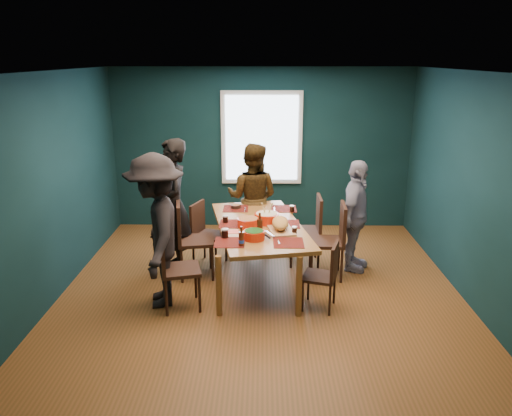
# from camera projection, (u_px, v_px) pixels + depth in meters

# --- Properties ---
(room) EXTENTS (5.01, 5.01, 2.71)m
(room) POSITION_uv_depth(u_px,v_px,m) (261.00, 180.00, 6.27)
(room) COLOR brown
(room) RESTS_ON ground
(dining_table) EXTENTS (1.40, 2.22, 0.78)m
(dining_table) POSITION_uv_depth(u_px,v_px,m) (259.00, 229.00, 6.45)
(dining_table) COLOR brown
(dining_table) RESTS_ON floor
(chair_left_far) EXTENTS (0.52, 0.52, 0.90)m
(chair_left_far) POSITION_uv_depth(u_px,v_px,m) (204.00, 229.00, 7.05)
(chair_left_far) COLOR #331C11
(chair_left_far) RESTS_ON floor
(chair_left_mid) EXTENTS (0.54, 0.54, 1.04)m
(chair_left_mid) POSITION_uv_depth(u_px,v_px,m) (188.00, 234.00, 6.60)
(chair_left_mid) COLOR #331C11
(chair_left_mid) RESTS_ON floor
(chair_left_near) EXTENTS (0.53, 0.53, 0.98)m
(chair_left_near) POSITION_uv_depth(u_px,v_px,m) (172.00, 263.00, 5.76)
(chair_left_near) COLOR #331C11
(chair_left_near) RESTS_ON floor
(chair_right_far) EXTENTS (0.45, 0.45, 0.99)m
(chair_right_far) POSITION_uv_depth(u_px,v_px,m) (311.00, 225.00, 7.04)
(chair_right_far) COLOR #331C11
(chair_right_far) RESTS_ON floor
(chair_right_mid) EXTENTS (0.48, 0.48, 1.02)m
(chair_right_mid) POSITION_uv_depth(u_px,v_px,m) (334.00, 235.00, 6.60)
(chair_right_mid) COLOR #331C11
(chair_right_mid) RESTS_ON floor
(chair_right_near) EXTENTS (0.46, 0.46, 0.82)m
(chair_right_near) POSITION_uv_depth(u_px,v_px,m) (326.00, 271.00, 5.77)
(chair_right_near) COLOR #331C11
(chair_right_near) RESTS_ON floor
(person_far_left) EXTENTS (0.63, 0.77, 1.83)m
(person_far_left) POSITION_uv_depth(u_px,v_px,m) (174.00, 206.00, 6.74)
(person_far_left) COLOR black
(person_far_left) RESTS_ON floor
(person_back) EXTENTS (0.93, 0.80, 1.65)m
(person_back) POSITION_uv_depth(u_px,v_px,m) (252.00, 198.00, 7.48)
(person_back) COLOR black
(person_back) RESTS_ON floor
(person_right) EXTENTS (0.69, 0.98, 1.55)m
(person_right) POSITION_uv_depth(u_px,v_px,m) (355.00, 216.00, 6.78)
(person_right) COLOR white
(person_right) RESTS_ON floor
(person_near_left) EXTENTS (0.89, 1.29, 1.83)m
(person_near_left) POSITION_uv_depth(u_px,v_px,m) (156.00, 231.00, 5.79)
(person_near_left) COLOR black
(person_near_left) RESTS_ON floor
(bowl_salad) EXTENTS (0.28, 0.28, 0.12)m
(bowl_salad) POSITION_uv_depth(u_px,v_px,m) (248.00, 222.00, 6.32)
(bowl_salad) COLOR red
(bowl_salad) RESTS_ON dining_table
(bowl_dumpling) EXTENTS (0.31, 0.31, 0.29)m
(bowl_dumpling) POSITION_uv_depth(u_px,v_px,m) (267.00, 218.00, 6.46)
(bowl_dumpling) COLOR red
(bowl_dumpling) RESTS_ON dining_table
(bowl_herbs) EXTENTS (0.25, 0.25, 0.11)m
(bowl_herbs) POSITION_uv_depth(u_px,v_px,m) (254.00, 234.00, 5.88)
(bowl_herbs) COLOR red
(bowl_herbs) RESTS_ON dining_table
(cutting_board) EXTENTS (0.39, 0.71, 0.15)m
(cutting_board) POSITION_uv_depth(u_px,v_px,m) (280.00, 224.00, 6.21)
(cutting_board) COLOR tan
(cutting_board) RESTS_ON dining_table
(small_bowl) EXTENTS (0.14, 0.14, 0.06)m
(small_bowl) POSITION_uv_depth(u_px,v_px,m) (236.00, 206.00, 7.08)
(small_bowl) COLOR black
(small_bowl) RESTS_ON dining_table
(beer_bottle_a) EXTENTS (0.06, 0.06, 0.23)m
(beer_bottle_a) POSITION_uv_depth(u_px,v_px,m) (241.00, 239.00, 5.67)
(beer_bottle_a) COLOR #41190B
(beer_bottle_a) RESTS_ON dining_table
(beer_bottle_b) EXTENTS (0.07, 0.07, 0.28)m
(beer_bottle_b) POSITION_uv_depth(u_px,v_px,m) (260.00, 226.00, 6.02)
(beer_bottle_b) COLOR #41190B
(beer_bottle_b) RESTS_ON dining_table
(cola_glass_a) EXTENTS (0.08, 0.08, 0.12)m
(cola_glass_a) POSITION_uv_depth(u_px,v_px,m) (225.00, 233.00, 5.92)
(cola_glass_a) COLOR black
(cola_glass_a) RESTS_ON dining_table
(cola_glass_b) EXTENTS (0.07, 0.07, 0.09)m
(cola_glass_b) POSITION_uv_depth(u_px,v_px,m) (294.00, 230.00, 6.07)
(cola_glass_b) COLOR black
(cola_glass_b) RESTS_ON dining_table
(cola_glass_c) EXTENTS (0.07, 0.07, 0.09)m
(cola_glass_c) POSITION_uv_depth(u_px,v_px,m) (292.00, 208.00, 6.92)
(cola_glass_c) COLOR black
(cola_glass_c) RESTS_ON dining_table
(cola_glass_d) EXTENTS (0.07, 0.07, 0.10)m
(cola_glass_d) POSITION_uv_depth(u_px,v_px,m) (225.00, 219.00, 6.47)
(cola_glass_d) COLOR black
(cola_glass_d) RESTS_ON dining_table
(napkin_a) EXTENTS (0.18, 0.18, 0.00)m
(napkin_a) POSITION_uv_depth(u_px,v_px,m) (291.00, 224.00, 6.44)
(napkin_a) COLOR #FB6C69
(napkin_a) RESTS_ON dining_table
(napkin_b) EXTENTS (0.15, 0.15, 0.00)m
(napkin_b) POSITION_uv_depth(u_px,v_px,m) (233.00, 232.00, 6.15)
(napkin_b) COLOR #FB6C69
(napkin_b) RESTS_ON dining_table
(napkin_c) EXTENTS (0.16, 0.16, 0.00)m
(napkin_c) POSITION_uv_depth(u_px,v_px,m) (293.00, 245.00, 5.73)
(napkin_c) COLOR #FB6C69
(napkin_c) RESTS_ON dining_table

